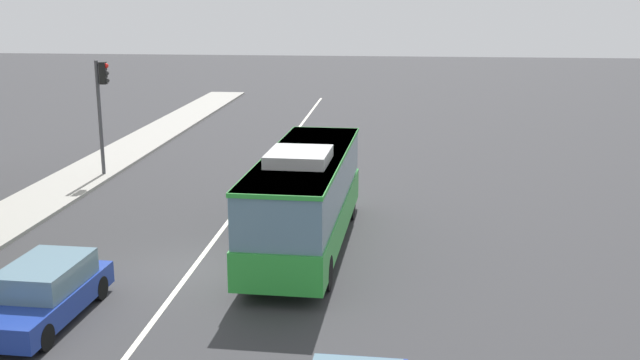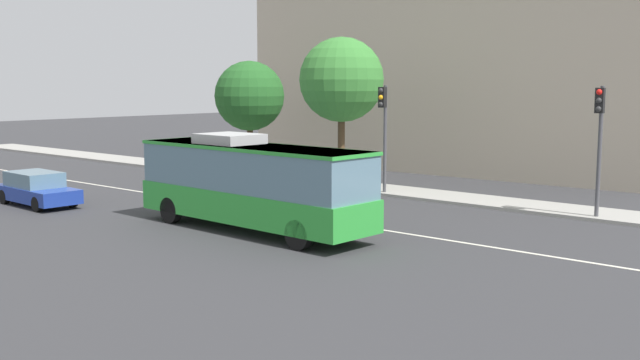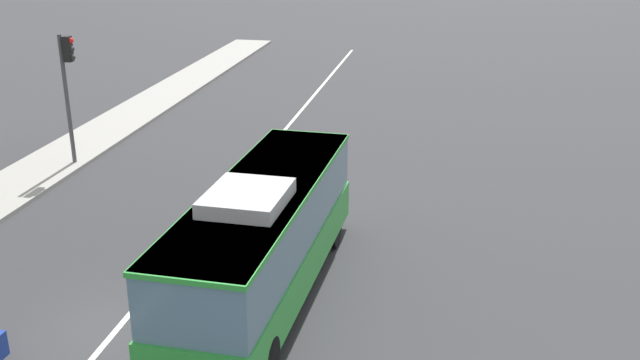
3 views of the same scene
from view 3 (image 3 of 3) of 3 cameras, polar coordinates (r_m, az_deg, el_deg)
name	(u,v)px [view 3 (image 3 of 3)]	position (r m, az deg, el deg)	size (l,w,h in m)	color
ground_plane	(116,330)	(18.67, -15.70, -11.30)	(160.00, 160.00, 0.00)	#333335
lane_centre_line	(116,330)	(18.67, -15.70, -11.29)	(76.00, 0.16, 0.01)	silver
transit_bus	(264,234)	(18.63, -4.45, -4.29)	(10.09, 2.87, 3.46)	green
traffic_light_mid_block	(68,77)	(29.63, -19.18, 7.63)	(0.34, 0.62, 5.20)	#47474C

